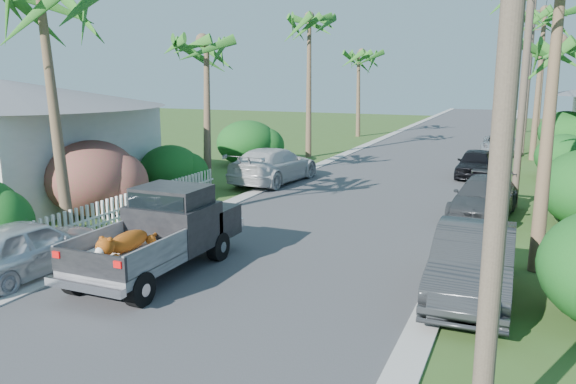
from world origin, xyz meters
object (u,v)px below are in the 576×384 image
at_px(parked_car_lf, 274,165).
at_px(utility_pole_c, 528,78).
at_px(pickup_truck, 167,230).
at_px(parked_car_rn, 473,263).
at_px(palm_l_d, 359,53).
at_px(palm_l_b, 205,41).
at_px(palm_r_d, 544,49).
at_px(utility_pole_b, 524,80).
at_px(utility_pole_d, 529,77).
at_px(palm_l_c, 309,18).
at_px(parked_car_ln, 26,248).
at_px(utility_pole_a, 506,91).
at_px(palm_r_b, 557,43).
at_px(parked_car_rd, 499,145).
at_px(parked_car_rm, 484,199).
at_px(palm_r_c, 545,12).
at_px(parked_car_rf, 476,164).
at_px(house_left, 5,144).

xyz_separation_m(parked_car_lf, utility_pole_c, (10.12, 14.15, 3.81)).
relative_size(pickup_truck, parked_car_rn, 1.09).
bearing_deg(palm_l_d, palm_l_b, -90.78).
distance_m(palm_r_d, utility_pole_b, 27.10).
bearing_deg(utility_pole_d, parked_car_rn, -90.87).
bearing_deg(palm_l_b, palm_l_c, 85.43).
bearing_deg(palm_l_b, parked_car_ln, -81.03).
height_order(parked_car_ln, utility_pole_a, utility_pole_a).
bearing_deg(utility_pole_d, palm_r_b, -87.95).
bearing_deg(parked_car_rn, parked_car_rd, 90.60).
height_order(parked_car_rm, palm_r_c, palm_r_c).
xyz_separation_m(palm_l_b, palm_l_d, (0.30, 22.00, 0.29)).
height_order(parked_car_ln, palm_l_c, palm_l_c).
height_order(parked_car_rf, house_left, house_left).
xyz_separation_m(palm_l_b, house_left, (-6.20, -5.00, -4.03)).
height_order(palm_l_d, palm_r_d, palm_r_d).
height_order(parked_car_rn, house_left, house_left).
bearing_deg(palm_r_c, parked_car_rf, -109.19).
bearing_deg(parked_car_lf, palm_l_c, -74.63).
bearing_deg(parked_car_rf, parked_car_rn, -83.44).
xyz_separation_m(parked_car_rm, parked_car_rf, (-0.96, 7.95, -0.01)).
relative_size(pickup_truck, parked_car_rd, 1.19).
bearing_deg(utility_pole_d, house_left, -117.32).
distance_m(parked_car_rd, house_left, 27.01).
xyz_separation_m(parked_car_rd, utility_pole_a, (1.31, -29.70, 4.00)).
relative_size(pickup_truck, parked_car_lf, 0.94).
height_order(palm_l_b, house_left, palm_l_b).
xyz_separation_m(parked_car_rf, palm_l_b, (-10.51, -6.84, 5.49)).
bearing_deg(utility_pole_a, pickup_truck, 150.72).
distance_m(utility_pole_a, utility_pole_c, 30.00).
relative_size(parked_car_rd, utility_pole_d, 0.48).
bearing_deg(palm_r_b, parked_car_rm, -115.10).
distance_m(parked_car_rm, utility_pole_b, 4.56).
height_order(palm_r_b, palm_r_d, palm_r_d).
bearing_deg(pickup_truck, palm_r_b, 55.13).
height_order(palm_l_b, palm_r_b, palm_l_b).
xyz_separation_m(palm_l_d, utility_pole_b, (12.10, -21.00, -1.84)).
bearing_deg(parked_car_lf, palm_l_b, 44.15).
height_order(parked_car_rm, palm_l_b, palm_l_b).
relative_size(parked_car_rn, utility_pole_c, 0.52).
bearing_deg(utility_pole_c, palm_l_b, -127.78).
height_order(palm_r_c, utility_pole_c, palm_r_c).
bearing_deg(parked_car_rd, utility_pole_a, -88.69).
relative_size(parked_car_rn, parked_car_rf, 1.21).
height_order(pickup_truck, palm_r_b, palm_r_b).
relative_size(pickup_truck, palm_l_c, 0.56).
distance_m(utility_pole_a, utility_pole_b, 15.00).
height_order(palm_r_c, utility_pole_a, palm_r_c).
height_order(palm_r_b, utility_pole_b, utility_pole_b).
xyz_separation_m(parked_car_rn, parked_car_rd, (-0.71, 24.28, -0.18)).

